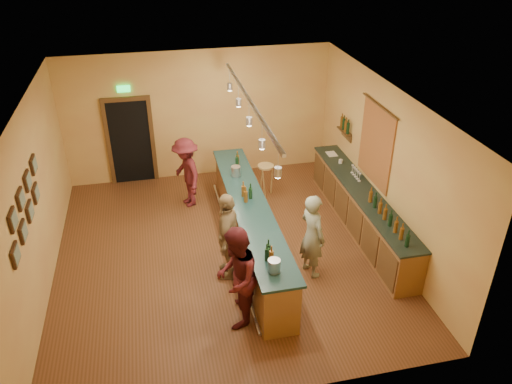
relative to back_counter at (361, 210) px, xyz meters
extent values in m
plane|color=#533117|center=(-2.97, -0.18, -0.49)|extent=(7.00, 7.00, 0.00)
cube|color=silver|center=(-2.97, -0.18, 2.71)|extent=(6.50, 7.00, 0.02)
cube|color=#C8864B|center=(-2.97, 3.32, 1.11)|extent=(6.50, 0.02, 3.20)
cube|color=#C8864B|center=(-2.97, -3.68, 1.11)|extent=(6.50, 0.02, 3.20)
cube|color=#C8864B|center=(-6.22, -0.18, 1.11)|extent=(0.02, 7.00, 3.20)
cube|color=#C8864B|center=(0.28, -0.18, 1.11)|extent=(0.02, 7.00, 3.20)
cube|color=black|center=(-4.67, 3.30, 0.56)|extent=(0.95, 0.06, 2.10)
cube|color=#523118|center=(-5.19, 3.28, 0.56)|extent=(0.10, 0.08, 2.10)
cube|color=#523118|center=(-4.14, 3.28, 0.56)|extent=(0.10, 0.08, 2.10)
cube|color=#523118|center=(-4.67, 3.28, 1.66)|extent=(1.15, 0.08, 0.10)
cube|color=#19E54C|center=(-4.67, 3.27, 1.91)|extent=(0.30, 0.04, 0.15)
cube|color=#993A1E|center=(0.26, 0.22, 1.36)|extent=(0.03, 1.40, 1.60)
cube|color=#523118|center=(0.19, 1.72, 1.06)|extent=(0.16, 0.55, 0.03)
cube|color=#523118|center=(0.26, 1.72, 0.96)|extent=(0.03, 0.55, 0.18)
cube|color=brown|center=(0.00, 0.02, -0.04)|extent=(0.55, 4.50, 0.90)
cube|color=black|center=(0.00, 0.02, 0.43)|extent=(0.60, 4.55, 0.04)
cylinder|color=silver|center=(0.00, 1.32, 0.50)|extent=(0.09, 0.09, 0.09)
cube|color=silver|center=(-0.03, 1.82, 0.46)|extent=(0.22, 0.30, 0.01)
cube|color=brown|center=(-2.43, -0.18, 0.01)|extent=(0.60, 5.00, 1.00)
cube|color=#173232|center=(-2.43, -0.18, 0.54)|extent=(0.70, 5.10, 0.05)
cylinder|color=silver|center=(-2.79, -0.18, -0.34)|extent=(0.05, 5.00, 0.05)
cylinder|color=silver|center=(-2.48, -2.28, 0.67)|extent=(0.20, 0.20, 0.22)
cylinder|color=silver|center=(-2.48, 1.02, 0.67)|extent=(0.20, 0.20, 0.22)
cube|color=silver|center=(-2.43, -0.18, 2.65)|extent=(0.06, 4.60, 0.05)
cylinder|color=silver|center=(-2.43, -2.18, 2.46)|extent=(0.01, 0.01, 0.35)
cylinder|color=#A5A5AD|center=(-2.43, -2.18, 2.26)|extent=(0.11, 0.11, 0.14)
cylinder|color=#FFEABF|center=(-2.43, -2.18, 2.18)|extent=(0.08, 0.08, 0.02)
cylinder|color=silver|center=(-2.43, -1.18, 2.46)|extent=(0.01, 0.01, 0.35)
cylinder|color=#A5A5AD|center=(-2.43, -1.18, 2.26)|extent=(0.11, 0.11, 0.14)
cylinder|color=#FFEABF|center=(-2.43, -1.18, 2.18)|extent=(0.08, 0.08, 0.02)
cylinder|color=silver|center=(-2.43, -0.18, 2.46)|extent=(0.01, 0.01, 0.35)
cylinder|color=#A5A5AD|center=(-2.43, -0.18, 2.26)|extent=(0.11, 0.11, 0.14)
cylinder|color=#FFEABF|center=(-2.43, -0.18, 2.18)|extent=(0.08, 0.08, 0.02)
cylinder|color=silver|center=(-2.43, 0.82, 2.46)|extent=(0.01, 0.01, 0.35)
cylinder|color=#A5A5AD|center=(-2.43, 0.82, 2.26)|extent=(0.11, 0.11, 0.14)
cylinder|color=#FFEABF|center=(-2.43, 0.82, 2.18)|extent=(0.08, 0.08, 0.02)
cylinder|color=silver|center=(-2.43, 1.82, 2.46)|extent=(0.01, 0.01, 0.35)
cylinder|color=#A5A5AD|center=(-2.43, 1.82, 2.26)|extent=(0.11, 0.11, 0.14)
cylinder|color=#FFEABF|center=(-2.43, 1.82, 2.18)|extent=(0.08, 0.08, 0.02)
imported|color=gray|center=(-1.48, -1.17, 0.35)|extent=(0.58, 0.71, 1.67)
imported|color=#59191E|center=(-3.06, -2.12, 0.41)|extent=(0.91, 1.04, 1.79)
imported|color=#997A51|center=(-2.98, -0.89, 0.38)|extent=(0.74, 1.10, 1.73)
imported|color=#59191E|center=(-3.47, 1.84, 0.33)|extent=(0.89, 1.19, 1.64)
cylinder|color=#A6834B|center=(-1.62, 1.87, 0.28)|extent=(0.38, 0.38, 0.05)
cylinder|color=#A6834B|center=(-1.47, 1.87, -0.11)|extent=(0.04, 0.04, 0.74)
cylinder|color=#A6834B|center=(-1.69, 2.00, -0.11)|extent=(0.04, 0.04, 0.74)
cylinder|color=#A6834B|center=(-1.69, 1.75, -0.11)|extent=(0.04, 0.04, 0.74)
camera|label=1|loc=(-4.09, -8.25, 5.51)|focal=35.00mm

